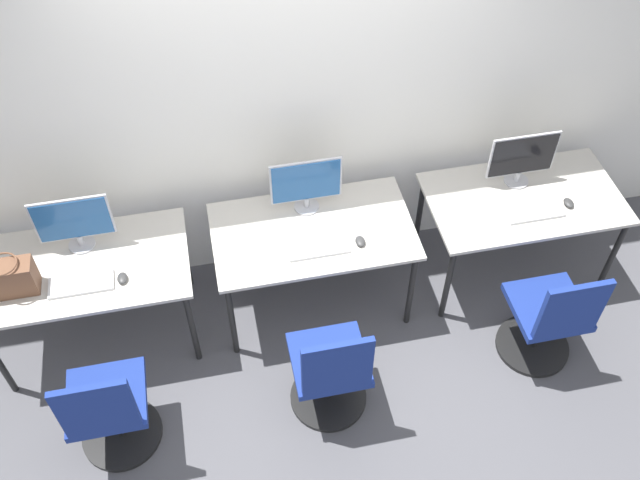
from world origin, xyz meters
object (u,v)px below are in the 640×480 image
Objects in this scene: keyboard_center at (318,247)px; keyboard_right at (534,212)px; keyboard_left at (81,284)px; mouse_center at (360,241)px; mouse_left at (122,278)px; monitor_right at (522,158)px; monitor_center at (306,184)px; mouse_right at (569,203)px; monitor_left at (74,222)px; office_chair_right at (548,320)px; office_chair_center at (331,374)px; handbag at (9,278)px; office_chair_left at (109,413)px.

keyboard_right is (1.42, 0.01, 0.00)m from keyboard_center.
keyboard_left is 1.69m from mouse_center.
mouse_left is 1.45m from mouse_center.
monitor_center is at bearing 178.01° from monitor_right.
mouse_right is (3.09, 0.03, 0.01)m from keyboard_left.
monitor_right is (1.16, 0.32, 0.19)m from mouse_center.
keyboard_right is at bearing 0.44° from mouse_left.
monitor_left is 2.84m from monitor_right.
monitor_center is 5.08× the size of mouse_right.
monitor_center is 0.50× the size of office_chair_right.
monitor_center is at bearing 166.23° from keyboard_right.
monitor_center is 1.74m from office_chair_right.
office_chair_right is (-0.32, -0.62, -0.35)m from mouse_right.
keyboard_right is 0.41× the size of office_chair_right.
monitor_right is at bearing -1.99° from monitor_center.
keyboard_center is at bearing -167.56° from monitor_right.
keyboard_right is 4.18× the size of mouse_right.
office_chair_center is (1.12, -0.68, -0.35)m from mouse_left.
monitor_left is 3.11m from mouse_right.
monitor_center is 1.18m from office_chair_center.
handbag reaches higher than office_chair_right.
mouse_center is 1.22m from monitor_right.
mouse_right is (0.25, -0.28, -0.19)m from monitor_right.
office_chair_right is at bearing 3.85° from office_chair_center.
handbag is at bearing 175.28° from mouse_left.
keyboard_right is at bearing -0.55° from handbag.
monitor_center is 1.42m from monitor_right.
office_chair_left reaches higher than mouse_center.
monitor_right reaches higher than office_chair_right.
office_chair_left is at bearing -157.60° from mouse_center.
monitor_left is 0.48m from handbag.
monitor_center reaches higher than keyboard_center.
monitor_right is at bearing 85.27° from office_chair_right.
office_chair_right reaches higher than mouse_left.
mouse_left is 2.62m from office_chair_right.
keyboard_left is at bearing 153.11° from office_chair_center.
keyboard_left is 4.18× the size of mouse_right.
mouse_center is (1.45, -0.01, 0.00)m from mouse_left.
keyboard_left is at bearing 96.61° from office_chair_left.
mouse_center is (0.27, -0.37, -0.19)m from monitor_center.
handbag is (-1.80, -0.32, -0.09)m from monitor_center.
keyboard_left is at bearing 167.90° from office_chair_right.
office_chair_right is (2.77, -0.91, -0.55)m from monitor_left.
office_chair_right is at bearing -18.29° from monitor_left.
mouse_right is at bearing 1.86° from mouse_center.
office_chair_right reaches higher than keyboard_right.
office_chair_right is at bearing -97.06° from keyboard_right.
monitor_right is 1.06m from office_chair_right.
office_chair_left is 2.69m from office_chair_right.
mouse_center is (1.61, 0.66, 0.35)m from office_chair_left.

